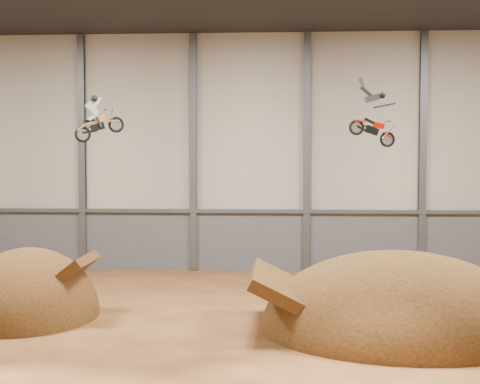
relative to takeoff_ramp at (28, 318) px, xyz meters
name	(u,v)px	position (x,y,z in m)	size (l,w,h in m)	color
floor	(233,339)	(8.81, -2.74, 0.00)	(40.00, 40.00, 0.00)	#512D15
back_wall	(250,152)	(8.81, 12.26, 7.00)	(40.00, 0.10, 14.00)	#AFAB9B
lower_band_back	(250,241)	(8.81, 12.16, 1.75)	(39.80, 0.18, 3.50)	#4F5157
steel_rail	(250,211)	(8.81, 12.01, 3.55)	(39.80, 0.35, 0.20)	#47494F
steel_column_1	(82,153)	(-1.19, 12.06, 7.00)	(0.40, 0.36, 13.90)	#47494F
steel_column_2	(193,152)	(5.48, 12.06, 7.00)	(0.40, 0.36, 13.90)	#47494F
steel_column_3	(307,152)	(12.15, 12.06, 7.00)	(0.40, 0.36, 13.90)	#47494F
steel_column_4	(423,152)	(18.81, 12.06, 7.00)	(0.40, 0.36, 13.90)	#47494F
takeoff_ramp	(28,318)	(0.00, 0.00, 0.00)	(5.87, 6.77, 5.87)	#361F0D
landing_ramp	(397,330)	(15.15, -1.14, 0.00)	(10.68, 9.45, 6.16)	#361F0D
fmx_rider_a	(102,114)	(2.52, 2.73, 8.66)	(2.28, 0.87, 2.06)	orange
fmx_rider_b	(370,113)	(14.23, 0.75, 8.56)	(2.68, 0.77, 2.30)	#BB0C00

